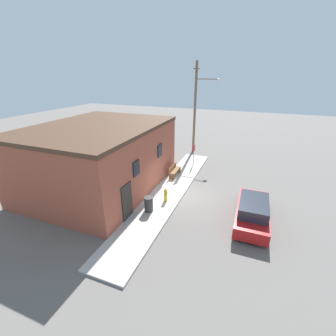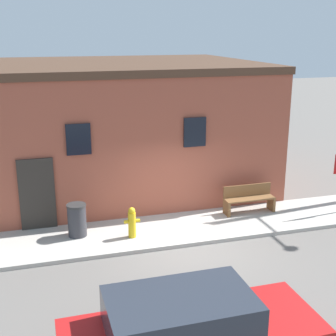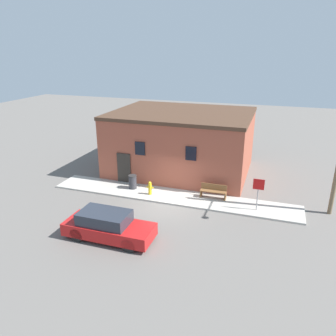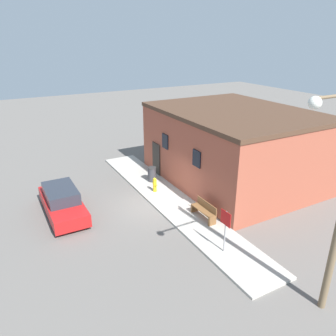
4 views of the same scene
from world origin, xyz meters
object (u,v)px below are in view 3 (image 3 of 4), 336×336
fire_hydrant (150,188)px  stop_sign (258,189)px  bench (213,191)px  trash_bin (133,182)px  parked_car (108,226)px

fire_hydrant → stop_sign: bearing=-0.4°
stop_sign → bench: size_ratio=1.19×
trash_bin → parked_car: parked_car is taller
bench → trash_bin: trash_bin is taller
fire_hydrant → parked_car: size_ratio=0.20×
fire_hydrant → bench: bearing=11.7°
trash_bin → parked_car: size_ratio=0.21×
fire_hydrant → parked_car: bearing=-91.5°
fire_hydrant → stop_sign: (6.63, -0.04, 0.90)m
trash_bin → stop_sign: bearing=-4.0°
bench → parked_car: bearing=-123.7°
fire_hydrant → parked_car: (-0.14, -5.29, 0.13)m
stop_sign → bench: (-2.70, 0.85, -0.90)m
parked_car → stop_sign: bearing=37.8°
stop_sign → bench: 2.97m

